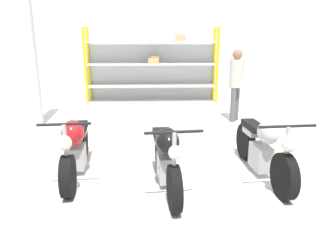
{
  "coord_description": "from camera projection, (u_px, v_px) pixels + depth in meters",
  "views": [
    {
      "loc": [
        -0.2,
        -4.41,
        2.04
      ],
      "look_at": [
        0.0,
        0.4,
        0.7
      ],
      "focal_mm": 35.0,
      "sensor_mm": 36.0,
      "label": 1
    }
  ],
  "objects": [
    {
      "name": "ground_plane",
      "position": [
        169.0,
        179.0,
        4.8
      ],
      "size": [
        30.0,
        30.0,
        0.0
      ],
      "primitive_type": "plane",
      "color": "silver"
    },
    {
      "name": "back_wall",
      "position": [
        160.0,
        43.0,
        10.43
      ],
      "size": [
        30.0,
        0.08,
        3.6
      ],
      "color": "silver",
      "rests_on": "ground_plane"
    },
    {
      "name": "shelving_rack",
      "position": [
        153.0,
        62.0,
        10.22
      ],
      "size": [
        4.11,
        0.63,
        2.28
      ],
      "color": "yellow",
      "rests_on": "ground_plane"
    },
    {
      "name": "support_pillar",
      "position": [
        29.0,
        46.0,
        7.18
      ],
      "size": [
        0.28,
        0.28,
        3.6
      ],
      "color": "silver",
      "rests_on": "ground_plane"
    },
    {
      "name": "motorcycle_red",
      "position": [
        75.0,
        147.0,
        4.9
      ],
      "size": [
        0.66,
        2.07,
        0.98
      ],
      "rotation": [
        0.0,
        0.0,
        -1.48
      ],
      "color": "black",
      "rests_on": "ground_plane"
    },
    {
      "name": "motorcycle_black",
      "position": [
        166.0,
        156.0,
        4.48
      ],
      "size": [
        0.68,
        1.96,
        0.99
      ],
      "rotation": [
        0.0,
        0.0,
        -1.47
      ],
      "color": "black",
      "rests_on": "ground_plane"
    },
    {
      "name": "motorcycle_silver",
      "position": [
        263.0,
        148.0,
        4.81
      ],
      "size": [
        0.74,
        2.06,
        0.97
      ],
      "rotation": [
        0.0,
        0.0,
        -1.5
      ],
      "color": "black",
      "rests_on": "ground_plane"
    },
    {
      "name": "person_browsing",
      "position": [
        236.0,
        80.0,
        7.81
      ],
      "size": [
        0.45,
        0.45,
        1.72
      ],
      "rotation": [
        0.0,
        0.0,
        2.47
      ],
      "color": "#595960",
      "rests_on": "ground_plane"
    }
  ]
}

